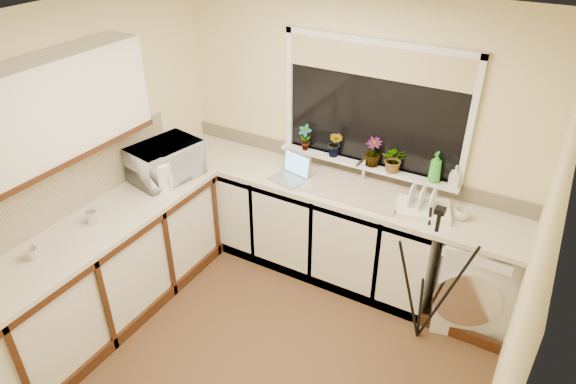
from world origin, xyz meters
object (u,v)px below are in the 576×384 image
at_px(tripod, 428,277).
at_px(cup_left, 32,254).
at_px(washing_machine, 476,275).
at_px(dish_rack, 423,210).
at_px(soap_bottle_clear, 455,176).
at_px(laptop, 292,172).
at_px(plant_c, 373,152).
at_px(soap_bottle_green, 436,167).
at_px(plant_d, 394,159).
at_px(microwave, 165,161).
at_px(kettle, 161,176).
at_px(plant_a, 305,138).
at_px(plant_b, 335,144).
at_px(cup_back, 462,214).
at_px(steel_jar, 92,217).

height_order(tripod, cup_left, tripod).
relative_size(washing_machine, dish_rack, 2.09).
height_order(washing_machine, soap_bottle_clear, soap_bottle_clear).
xyz_separation_m(laptop, dish_rack, (1.15, 0.03, -0.03)).
relative_size(plant_c, soap_bottle_green, 0.98).
bearing_deg(plant_d, microwave, -155.27).
relative_size(washing_machine, plant_c, 3.37).
bearing_deg(tripod, kettle, -164.33).
bearing_deg(laptop, plant_d, 32.38).
bearing_deg(plant_a, plant_c, 1.94).
bearing_deg(plant_b, cup_left, -120.58).
distance_m(laptop, plant_d, 0.88).
height_order(plant_a, plant_b, plant_b).
bearing_deg(cup_back, laptop, -176.50).
bearing_deg(plant_a, steel_jar, -120.33).
xyz_separation_m(laptop, kettle, (-0.86, -0.69, 0.06)).
bearing_deg(soap_bottle_clear, soap_bottle_green, -177.51).
distance_m(dish_rack, soap_bottle_green, 0.36).
bearing_deg(plant_a, tripod, -24.54).
bearing_deg(soap_bottle_green, cup_left, -134.98).
relative_size(kettle, tripod, 0.19).
relative_size(plant_a, cup_left, 2.55).
height_order(tripod, soap_bottle_green, soap_bottle_green).
xyz_separation_m(soap_bottle_green, cup_left, (-2.14, -2.14, -0.24)).
bearing_deg(plant_b, steel_jar, -127.19).
distance_m(laptop, plant_a, 0.35).
bearing_deg(soap_bottle_green, kettle, -153.85).
relative_size(steel_jar, soap_bottle_green, 0.40).
bearing_deg(soap_bottle_green, soap_bottle_clear, 2.49).
height_order(laptop, plant_b, plant_b).
bearing_deg(steel_jar, soap_bottle_green, 37.70).
distance_m(dish_rack, plant_a, 1.23).
height_order(washing_machine, plant_d, plant_d).
relative_size(plant_b, cup_back, 2.15).
distance_m(kettle, soap_bottle_green, 2.23).
distance_m(dish_rack, plant_c, 0.66).
xyz_separation_m(laptop, soap_bottle_clear, (1.30, 0.30, 0.18)).
distance_m(kettle, steel_jar, 0.66).
bearing_deg(washing_machine, kettle, -177.04).
height_order(plant_c, cup_left, plant_c).
height_order(laptop, soap_bottle_clear, soap_bottle_clear).
bearing_deg(microwave, plant_b, -44.98).
relative_size(washing_machine, cup_left, 9.12).
height_order(microwave, cup_back, microwave).
height_order(tripod, plant_a, plant_a).
xyz_separation_m(plant_d, cup_left, (-1.80, -2.13, -0.22)).
distance_m(microwave, soap_bottle_green, 2.25).
distance_m(plant_c, plant_d, 0.19).
distance_m(dish_rack, cup_left, 2.85).
xyz_separation_m(kettle, dish_rack, (2.01, 0.72, -0.09)).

